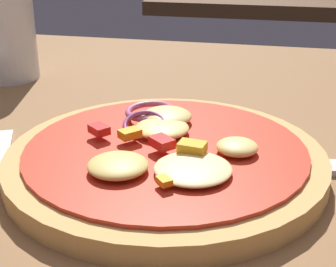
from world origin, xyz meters
TOP-DOWN VIEW (x-y plane):
  - dining_table at (0.00, 0.00)m, footprint 1.33×0.91m
  - pizza at (-0.00, 0.04)m, footprint 0.23×0.23m
  - beer_glass at (-0.23, 0.22)m, footprint 0.07×0.07m

SIDE VIEW (x-z plane):
  - dining_table at x=0.00m, z-range 0.00..0.03m
  - pizza at x=0.00m, z-range 0.03..0.06m
  - beer_glass at x=-0.23m, z-range 0.02..0.16m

